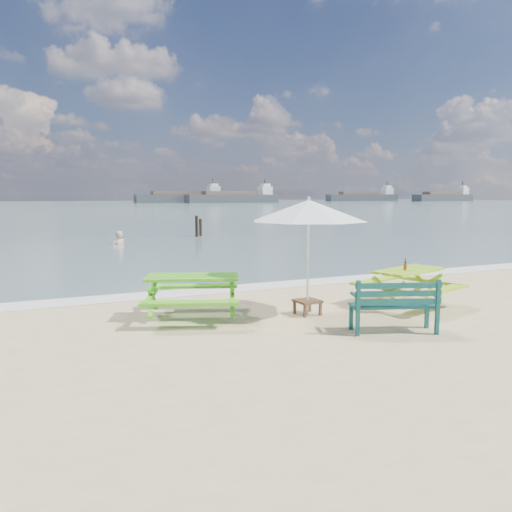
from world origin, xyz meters
name	(u,v)px	position (x,y,z in m)	size (l,w,h in m)	color
sea	(66,207)	(0.00, 85.00, 0.00)	(300.00, 300.00, 0.00)	slate
foam_strip	(250,287)	(0.00, 4.60, 0.01)	(22.00, 0.90, 0.01)	silver
picnic_table_left	(193,298)	(-2.19, 2.18, 0.39)	(2.24, 2.35, 0.81)	#4DB51B
picnic_table_right	(408,288)	(2.21, 1.38, 0.37)	(2.08, 2.20, 0.77)	#87BB1C
park_bench	(393,316)	(0.64, -0.08, 0.27)	(1.51, 0.93, 0.88)	#104642
side_table	(307,307)	(-0.08, 1.56, 0.15)	(0.48, 0.48, 0.29)	brown
patio_umbrella	(309,211)	(-0.08, 1.56, 2.01)	(2.41, 2.41, 2.21)	silver
beer_bottle	(405,266)	(2.05, 1.31, 0.85)	(0.06, 0.06, 0.25)	#964A15
swimmer	(119,251)	(-1.35, 16.97, -0.31)	(0.77, 0.62, 1.84)	tan
mooring_pilings	(198,228)	(3.34, 19.64, 0.43)	(0.58, 0.78, 1.34)	black
cargo_ships	(317,198)	(69.80, 118.94, 1.18)	(108.28, 17.47, 4.40)	#34393E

